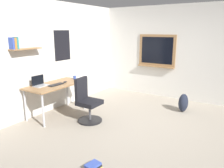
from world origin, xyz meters
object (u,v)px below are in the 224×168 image
laptop (40,83)px  keyboard (56,85)px  backpack (183,103)px  coffee_mug (75,77)px  office_chair (87,103)px  desk (56,87)px  computer_mouse (65,82)px  book_stack_on_floor (93,167)px

laptop → keyboard: 0.35m
laptop → backpack: size_ratio=0.70×
coffee_mug → backpack: 2.72m
coffee_mug → office_chair: bearing=-122.5°
laptop → keyboard: laptop is taller
desk → backpack: desk is taller
desk → backpack: size_ratio=3.16×
computer_mouse → backpack: (1.58, -2.32, -0.53)m
backpack → office_chair: bearing=136.8°
office_chair → keyboard: size_ratio=2.57×
laptop → computer_mouse: (0.52, -0.24, -0.04)m
office_chair → book_stack_on_floor: office_chair is taller
desk → laptop: (-0.31, 0.16, 0.13)m
desk → office_chair: size_ratio=1.46×
office_chair → coffee_mug: (0.50, 0.78, 0.38)m
desk → keyboard: keyboard is taller
desk → coffee_mug: 0.61m
desk → laptop: laptop is taller
laptop → book_stack_on_floor: size_ratio=1.34×
office_chair → backpack: office_chair is taller
keyboard → backpack: 3.02m
keyboard → coffee_mug: coffee_mug is taller
coffee_mug → book_stack_on_floor: 2.75m
coffee_mug → desk: bearing=176.7°
laptop → backpack: (2.10, -2.57, -0.57)m
book_stack_on_floor → office_chair: bearing=41.6°
keyboard → coffee_mug: (0.66, 0.05, 0.04)m
laptop → office_chair: bearing=-67.3°
desk → keyboard: bearing=-129.3°
computer_mouse → book_stack_on_floor: size_ratio=0.45×
backpack → keyboard: bearing=128.7°
keyboard → coffee_mug: bearing=4.3°
backpack → coffee_mug: bearing=116.7°
computer_mouse → keyboard: bearing=180.0°
desk → computer_mouse: bearing=-21.9°
desk → office_chair: (0.10, -0.82, -0.26)m
office_chair → computer_mouse: bearing=81.1°
laptop → coffee_mug: bearing=-12.0°
desk → book_stack_on_floor: size_ratio=5.99×
laptop → computer_mouse: bearing=-24.9°
laptop → coffee_mug: laptop is taller
office_chair → coffee_mug: 1.00m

